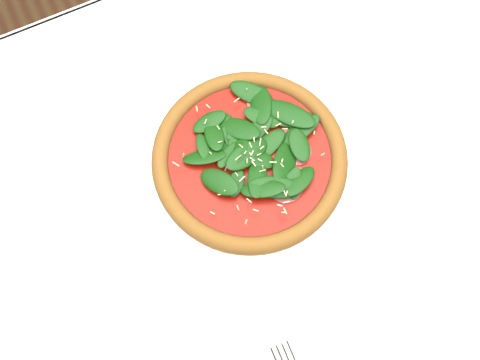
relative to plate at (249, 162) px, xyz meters
name	(u,v)px	position (x,y,z in m)	size (l,w,h in m)	color
ground	(256,275)	(0.02, -0.03, -0.76)	(6.00, 6.00, 0.00)	brown
dining_table	(267,200)	(0.02, -0.03, -0.11)	(1.21, 0.81, 0.75)	silver
plate	(249,162)	(0.00, 0.00, 0.00)	(0.32, 0.32, 0.01)	white
pizza	(250,157)	(0.00, 0.00, 0.02)	(0.35, 0.35, 0.04)	#956123
wine_glass	(15,109)	(-0.25, 0.13, 0.14)	(0.09, 0.09, 0.21)	white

